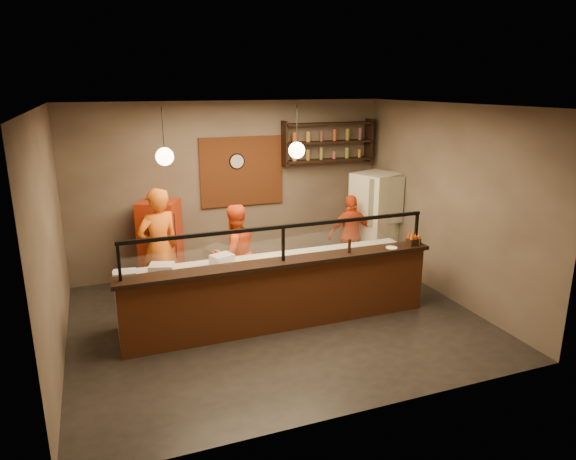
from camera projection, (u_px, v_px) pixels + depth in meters
name	position (u px, v px, depth m)	size (l,w,h in m)	color
floor	(277.00, 320.00, 7.87)	(6.00, 6.00, 0.00)	black
ceiling	(275.00, 106.00, 7.00)	(6.00, 6.00, 0.00)	#382F2B
wall_back	(232.00, 188.00, 9.68)	(6.00, 6.00, 0.00)	#766757
wall_left	(50.00, 240.00, 6.41)	(5.00, 5.00, 0.00)	#766757
wall_right	(447.00, 203.00, 8.46)	(5.00, 5.00, 0.00)	#766757
wall_front	(358.00, 277.00, 5.19)	(6.00, 6.00, 0.00)	#766757
brick_patch	(242.00, 172.00, 9.64)	(1.60, 0.04, 1.30)	brown
service_counter	(283.00, 297.00, 7.47)	(4.60, 0.25, 1.00)	brown
counter_ledge	(283.00, 262.00, 7.32)	(4.70, 0.37, 0.06)	black
worktop_cabinet	(272.00, 289.00, 7.94)	(4.60, 0.75, 0.85)	gray
worktop	(272.00, 262.00, 7.81)	(4.60, 0.75, 0.05)	silver
sneeze_guard	(283.00, 240.00, 7.23)	(4.50, 0.05, 0.52)	white
wall_shelving	(328.00, 142.00, 9.95)	(1.84, 0.28, 0.85)	black
wall_clock	(237.00, 161.00, 9.55)	(0.30, 0.30, 0.04)	black
pendant_left	(165.00, 156.00, 6.84)	(0.24, 0.24, 0.77)	black
pendant_right	(297.00, 150.00, 7.49)	(0.24, 0.24, 0.77)	black
cook_left	(159.00, 248.00, 8.16)	(0.71, 0.46, 1.94)	orange
cook_mid	(235.00, 253.00, 8.37)	(0.80, 0.62, 1.64)	#E54815
cook_right	(351.00, 235.00, 9.60)	(0.89, 0.37, 1.52)	red
fridge	(375.00, 221.00, 9.94)	(0.78, 0.72, 1.86)	beige
red_cooler	(161.00, 243.00, 9.11)	(0.65, 0.60, 1.53)	#B0280B
pizza_dough	(271.00, 259.00, 7.85)	(0.47, 0.47, 0.01)	#EBE6C7
prep_tub_a	(125.00, 276.00, 6.95)	(0.30, 0.24, 0.15)	silver
prep_tub_b	(222.00, 260.00, 7.60)	(0.30, 0.24, 0.15)	silver
prep_tub_c	(162.00, 270.00, 7.17)	(0.33, 0.26, 0.17)	silver
rolling_pin	(235.00, 263.00, 7.62)	(0.06, 0.06, 0.34)	yellow
condiment_caddy	(413.00, 242.00, 8.01)	(0.19, 0.15, 0.11)	black
pepper_mill	(349.00, 246.00, 7.61)	(0.05, 0.05, 0.21)	black
small_plate	(392.00, 248.00, 7.86)	(0.17, 0.17, 0.01)	white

